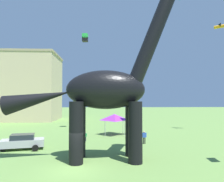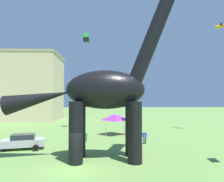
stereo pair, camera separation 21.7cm
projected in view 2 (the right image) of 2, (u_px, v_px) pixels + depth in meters
ground_plane at (73, 169)px, 15.77m from camera, size 240.00×240.00×0.00m
dinosaur_sculpture at (105, 90)px, 18.44m from camera, size 15.79×3.35×16.51m
parked_sedan_left at (23, 141)px, 22.08m from camera, size 4.50×2.71×1.55m
person_photographer at (86, 136)px, 26.31m from camera, size 0.42×0.18×1.11m
person_strolling_adult at (145, 136)px, 24.71m from camera, size 0.56×0.24×1.48m
festival_canopy_tent at (115, 117)px, 30.97m from camera, size 3.15×3.15×3.00m
kite_high_left at (86, 38)px, 35.77m from camera, size 0.97×0.97×1.28m
kite_mid_left at (222, 26)px, 33.02m from camera, size 1.76×1.83×0.51m
background_building_block at (19, 87)px, 53.45m from camera, size 20.15×12.84×16.34m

